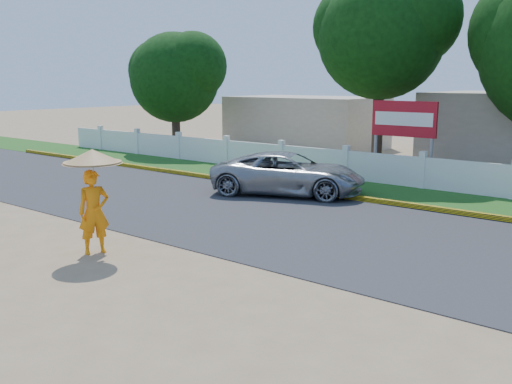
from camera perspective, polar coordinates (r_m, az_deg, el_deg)
ground at (r=11.32m, az=-6.39°, el=-8.01°), size 120.00×120.00×0.00m
road at (r=14.70m, az=6.10°, el=-3.47°), size 60.00×7.00×0.02m
grass_verge at (r=19.23m, az=14.54°, el=-0.27°), size 60.00×3.50×0.03m
curb at (r=17.71m, az=12.30°, el=-0.92°), size 40.00×0.18×0.16m
fence at (r=20.46m, az=16.29°, el=1.83°), size 40.00×0.10×1.10m
building_far at (r=31.92m, az=5.02°, el=6.96°), size 8.00×5.00×2.80m
vehicle at (r=18.71m, az=3.26°, el=1.86°), size 5.46×4.01×1.38m
monk_with_parasol at (r=12.61m, az=-15.97°, el=0.57°), size 1.25×1.25×2.27m
billboard at (r=21.77m, az=14.56°, el=6.67°), size 2.50×0.13×2.95m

